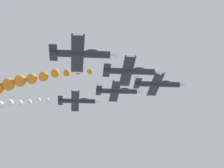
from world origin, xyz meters
name	(u,v)px	position (x,y,z in m)	size (l,w,h in m)	color
airplane_lead	(158,84)	(0.67, 9.23, 67.79)	(9.30, 10.35, 3.28)	#23282D
airplane_left_inner	(118,91)	(-8.28, 2.08, 68.25)	(9.25, 10.35, 3.38)	#23282D
airplane_right_inner	(130,71)	(8.67, 2.36, 67.94)	(9.17, 10.35, 3.50)	#23282D
airplane_left_outer	(78,101)	(-17.97, -6.66, 67.81)	(8.99, 10.35, 3.94)	#23282D
airplane_right_outer	(81,54)	(17.62, -6.44, 67.79)	(9.17, 10.35, 3.49)	#23282D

